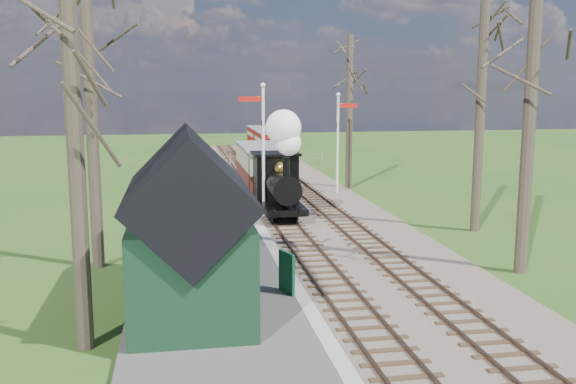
% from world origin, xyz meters
% --- Properties ---
extents(ground, '(140.00, 140.00, 0.00)m').
position_xyz_m(ground, '(0.00, 0.00, 0.00)').
color(ground, '#25541A').
rests_on(ground, ground).
extents(distant_hills, '(114.40, 48.00, 22.02)m').
position_xyz_m(distant_hills, '(1.40, 64.38, -16.21)').
color(distant_hills, '#385B23').
rests_on(distant_hills, ground).
extents(ballast_bed, '(8.00, 60.00, 0.10)m').
position_xyz_m(ballast_bed, '(1.30, 22.00, 0.05)').
color(ballast_bed, brown).
rests_on(ballast_bed, ground).
extents(track_near, '(1.60, 60.00, 0.15)m').
position_xyz_m(track_near, '(0.00, 22.00, 0.10)').
color(track_near, brown).
rests_on(track_near, ground).
extents(track_far, '(1.60, 60.00, 0.15)m').
position_xyz_m(track_far, '(2.60, 22.00, 0.10)').
color(track_far, brown).
rests_on(track_far, ground).
extents(platform, '(5.00, 44.00, 0.20)m').
position_xyz_m(platform, '(-3.50, 14.00, 0.10)').
color(platform, '#474442').
rests_on(platform, ground).
extents(coping_strip, '(0.40, 44.00, 0.21)m').
position_xyz_m(coping_strip, '(-1.20, 14.00, 0.10)').
color(coping_strip, '#B2AD9E').
rests_on(coping_strip, ground).
extents(station_shed, '(3.25, 6.30, 4.78)m').
position_xyz_m(station_shed, '(-4.30, 4.00, 2.27)').
color(station_shed, black).
rests_on(station_shed, platform).
extents(semaphore_near, '(1.22, 0.24, 6.22)m').
position_xyz_m(semaphore_near, '(-0.77, 16.00, 3.62)').
color(semaphore_near, silver).
rests_on(semaphore_near, ground).
extents(semaphore_far, '(1.22, 0.24, 5.72)m').
position_xyz_m(semaphore_far, '(4.37, 22.00, 3.35)').
color(semaphore_far, silver).
rests_on(semaphore_far, ground).
extents(bare_trees, '(15.51, 22.39, 12.00)m').
position_xyz_m(bare_trees, '(1.33, 10.10, 5.21)').
color(bare_trees, '#382D23').
rests_on(bare_trees, ground).
extents(fence_line, '(12.60, 0.08, 1.00)m').
position_xyz_m(fence_line, '(0.30, 36.00, 0.55)').
color(fence_line, slate).
rests_on(fence_line, ground).
extents(locomotive, '(1.96, 4.57, 4.90)m').
position_xyz_m(locomotive, '(-0.01, 15.61, 2.24)').
color(locomotive, black).
rests_on(locomotive, ground).
extents(coach, '(2.29, 7.84, 2.41)m').
position_xyz_m(coach, '(0.00, 21.68, 1.64)').
color(coach, black).
rests_on(coach, ground).
extents(red_carriage_a, '(1.93, 4.78, 2.03)m').
position_xyz_m(red_carriage_a, '(2.60, 37.05, 1.42)').
color(red_carriage_a, black).
rests_on(red_carriage_a, ground).
extents(red_carriage_b, '(1.93, 4.78, 2.03)m').
position_xyz_m(red_carriage_b, '(2.60, 42.55, 1.42)').
color(red_carriage_b, black).
rests_on(red_carriage_b, ground).
extents(sign_board, '(0.35, 0.80, 1.20)m').
position_xyz_m(sign_board, '(-1.56, 4.64, 0.80)').
color(sign_board, '#0F472D').
rests_on(sign_board, platform).
extents(bench, '(0.50, 1.46, 0.82)m').
position_xyz_m(bench, '(-2.79, 5.06, 0.59)').
color(bench, '#412A17').
rests_on(bench, platform).
extents(person, '(0.53, 0.62, 1.45)m').
position_xyz_m(person, '(-2.69, 4.80, 0.93)').
color(person, black).
rests_on(person, platform).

